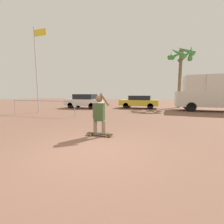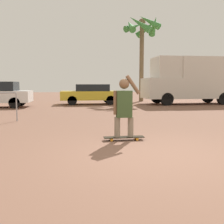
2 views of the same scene
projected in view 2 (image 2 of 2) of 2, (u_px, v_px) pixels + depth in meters
The scene contains 6 objects.
ground_plane at pixel (156, 155), 4.81m from camera, with size 80.00×80.00×0.00m, color brown.
skateboard at pixel (124, 137), 6.09m from camera, with size 0.99×0.22×0.08m.
person_skateboarder at pixel (124, 105), 6.00m from camera, with size 0.66×0.24×1.50m.
camper_van at pixel (192, 79), 17.18m from camera, with size 6.35×2.27×3.17m.
parked_car_yellow at pixel (91, 94), 17.13m from camera, with size 4.06×1.80×1.36m.
palm_tree_near_van at pixel (142, 32), 19.51m from camera, with size 2.92×3.01×6.63m.
Camera 2 is at (-1.52, -4.52, 1.36)m, focal length 40.00 mm.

